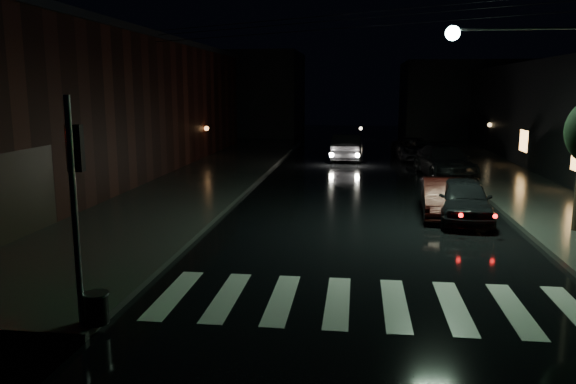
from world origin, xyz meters
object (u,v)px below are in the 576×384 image
(parked_car_d, at_px, (414,149))
(oncoming_car, at_px, (347,147))
(parked_car_a, at_px, (463,199))
(parked_car_b, at_px, (443,198))
(parked_car_c, at_px, (444,161))

(parked_car_d, distance_m, oncoming_car, 4.37)
(parked_car_a, xyz_separation_m, oncoming_car, (-4.32, 16.30, 0.10))
(parked_car_b, bearing_deg, oncoming_car, 107.37)
(oncoming_car, bearing_deg, parked_car_b, 104.74)
(parked_car_b, distance_m, oncoming_car, 16.10)
(parked_car_a, relative_size, oncoming_car, 0.85)
(parked_car_b, height_order, oncoming_car, oncoming_car)
(parked_car_a, distance_m, parked_car_b, 0.87)
(parked_car_b, xyz_separation_m, parked_car_d, (0.54, 16.57, 0.03))
(parked_car_b, distance_m, parked_car_c, 9.54)
(parked_car_c, relative_size, oncoming_car, 1.11)
(parked_car_c, distance_m, oncoming_car, 8.07)
(parked_car_c, xyz_separation_m, parked_car_d, (-0.87, 7.14, -0.12))
(parked_car_a, xyz_separation_m, parked_car_d, (-0.04, 17.22, -0.04))
(parked_car_d, bearing_deg, parked_car_c, -89.37)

